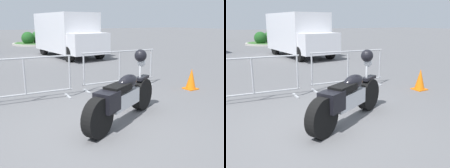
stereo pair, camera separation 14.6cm
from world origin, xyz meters
TOP-DOWN VIEW (x-y plane):
  - ground_plane at (0.00, 0.00)m, footprint 120.00×120.00m
  - motorcycle at (0.56, 0.07)m, footprint 2.16×1.21m
  - crowd_barrier_near at (-0.76, 2.21)m, footprint 2.26×0.61m
  - crowd_barrier_far at (1.87, 2.21)m, footprint 2.26×0.61m
  - delivery_van at (3.12, 9.35)m, footprint 2.32×5.13m
  - pedestrian at (6.51, 16.62)m, footprint 0.48×0.48m
  - planter_island at (3.90, 17.66)m, footprint 4.20×4.20m
  - traffic_cone at (3.51, 1.02)m, footprint 0.34×0.34m

SIDE VIEW (x-z plane):
  - ground_plane at x=0.00m, z-range 0.00..0.00m
  - traffic_cone at x=3.51m, z-range -0.01..0.58m
  - planter_island at x=3.90m, z-range -0.20..0.94m
  - motorcycle at x=0.56m, z-range -0.16..1.16m
  - crowd_barrier_near at x=-0.76m, z-range 0.02..1.09m
  - crowd_barrier_far at x=1.87m, z-range 0.02..1.09m
  - pedestrian at x=6.51m, z-range 0.07..1.76m
  - delivery_van at x=3.12m, z-range 0.09..2.40m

